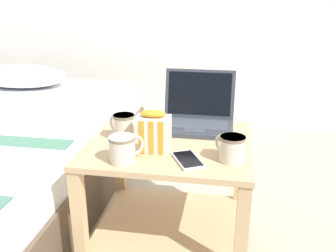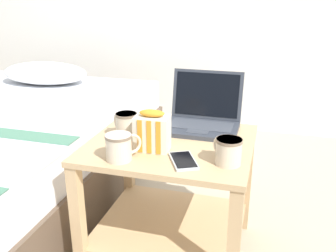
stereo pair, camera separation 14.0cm
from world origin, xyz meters
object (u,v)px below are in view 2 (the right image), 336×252
Objects in this scene: mug_front_right at (228,150)px; cell_phone at (183,161)px; mug_front_left at (119,146)px; snack_bag at (152,132)px; mug_mid_center at (126,124)px; laptop at (203,117)px.

mug_front_right reaches higher than cell_phone.
mug_front_left is 0.73× the size of snack_bag.
snack_bag reaches higher than cell_phone.
mug_front_right is 0.91× the size of mug_mid_center.
snack_bag is at bearing -115.07° from laptop.
laptop reaches higher than mug_mid_center.
mug_mid_center is (-0.27, -0.20, 0.01)m from laptop.
mug_front_left is at bearing -169.22° from cell_phone.
mug_mid_center is (-0.42, 0.13, 0.01)m from mug_front_right.
laptop is at bearing 64.93° from snack_bag.
cell_phone is at bearing -89.46° from laptop.
cell_phone is (0.28, -0.16, -0.05)m from mug_mid_center.
laptop reaches higher than cell_phone.
laptop is 2.76× the size of mug_front_left.
laptop is 0.36m from cell_phone.
snack_bag reaches higher than mug_mid_center.
mug_front_right is 0.67× the size of cell_phone.
cell_phone is (0.22, 0.04, -0.05)m from mug_front_left.
laptop is 2.84× the size of mug_front_right.
mug_front_right is 0.44m from mug_mid_center.
snack_bag is (0.14, -0.09, 0.01)m from mug_mid_center.
cell_phone is (0.14, -0.07, -0.07)m from snack_bag.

